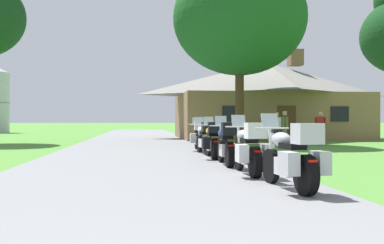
# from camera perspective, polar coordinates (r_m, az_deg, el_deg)

# --- Properties ---
(ground_plane) EXTENTS (500.00, 500.00, 0.00)m
(ground_plane) POSITION_cam_1_polar(r_m,az_deg,el_deg) (21.06, -6.50, -3.17)
(ground_plane) COLOR #4C8433
(asphalt_driveway) EXTENTS (6.40, 80.00, 0.06)m
(asphalt_driveway) POSITION_cam_1_polar(r_m,az_deg,el_deg) (19.06, -6.47, -3.42)
(asphalt_driveway) COLOR slate
(asphalt_driveway) RESTS_ON ground
(motorcycle_silver_nearest_to_camera) EXTENTS (0.82, 2.08, 1.30)m
(motorcycle_silver_nearest_to_camera) POSITION_cam_1_polar(r_m,az_deg,el_deg) (7.61, 12.65, -4.44)
(motorcycle_silver_nearest_to_camera) COLOR black
(motorcycle_silver_nearest_to_camera) RESTS_ON asphalt_driveway
(motorcycle_silver_second_in_row) EXTENTS (0.72, 2.08, 1.30)m
(motorcycle_silver_second_in_row) POSITION_cam_1_polar(r_m,az_deg,el_deg) (9.64, 7.26, -3.47)
(motorcycle_silver_second_in_row) COLOR black
(motorcycle_silver_second_in_row) RESTS_ON asphalt_driveway
(motorcycle_blue_third_in_row) EXTENTS (0.66, 2.08, 1.30)m
(motorcycle_blue_third_in_row) POSITION_cam_1_polar(r_m,az_deg,el_deg) (11.73, 4.34, -2.78)
(motorcycle_blue_third_in_row) COLOR black
(motorcycle_blue_third_in_row) RESTS_ON asphalt_driveway
(motorcycle_yellow_fourth_in_row) EXTENTS (0.74, 2.08, 1.30)m
(motorcycle_yellow_fourth_in_row) POSITION_cam_1_polar(r_m,az_deg,el_deg) (13.84, 2.64, -2.37)
(motorcycle_yellow_fourth_in_row) COLOR black
(motorcycle_yellow_fourth_in_row) RESTS_ON asphalt_driveway
(motorcycle_white_fifth_in_row) EXTENTS (0.66, 2.08, 1.30)m
(motorcycle_white_fifth_in_row) POSITION_cam_1_polar(r_m,az_deg,el_deg) (15.66, 1.56, -2.04)
(motorcycle_white_fifth_in_row) COLOR black
(motorcycle_white_fifth_in_row) RESTS_ON asphalt_driveway
(motorcycle_orange_farthest_in_row) EXTENTS (0.76, 2.08, 1.30)m
(motorcycle_orange_farthest_in_row) POSITION_cam_1_polar(r_m,az_deg,el_deg) (17.64, 0.84, -1.83)
(motorcycle_orange_farthest_in_row) COLOR black
(motorcycle_orange_farthest_in_row) RESTS_ON asphalt_driveway
(stone_lodge) EXTENTS (12.30, 9.19, 6.09)m
(stone_lodge) POSITION_cam_1_polar(r_m,az_deg,el_deg) (30.94, 9.30, 2.84)
(stone_lodge) COLOR brown
(stone_lodge) RESTS_ON ground
(bystander_white_shirt_near_lodge) EXTENTS (0.54, 0.29, 1.69)m
(bystander_white_shirt_near_lodge) POSITION_cam_1_polar(r_m,az_deg,el_deg) (25.18, 10.69, -0.47)
(bystander_white_shirt_near_lodge) COLOR navy
(bystander_white_shirt_near_lodge) RESTS_ON ground
(bystander_olive_shirt_beside_signpost) EXTENTS (0.26, 0.55, 1.69)m
(bystander_olive_shirt_beside_signpost) POSITION_cam_1_polar(r_m,az_deg,el_deg) (22.30, 11.65, -0.55)
(bystander_olive_shirt_beside_signpost) COLOR #75664C
(bystander_olive_shirt_beside_signpost) RESTS_ON ground
(bystander_red_shirt_by_tree) EXTENTS (0.48, 0.37, 1.67)m
(bystander_red_shirt_by_tree) POSITION_cam_1_polar(r_m,az_deg,el_deg) (23.34, 15.95, -0.56)
(bystander_red_shirt_by_tree) COLOR #75664C
(bystander_red_shirt_by_tree) RESTS_ON ground
(tree_by_lodge_front) EXTENTS (6.74, 6.74, 11.62)m
(tree_by_lodge_front) POSITION_cam_1_polar(r_m,az_deg,el_deg) (23.67, 6.04, 14.79)
(tree_by_lodge_front) COLOR #422D19
(tree_by_lodge_front) RESTS_ON ground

